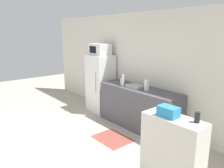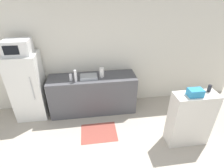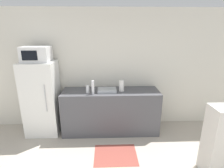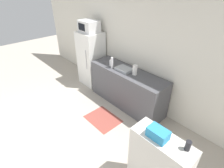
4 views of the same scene
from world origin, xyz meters
name	(u,v)px [view 4 (image 4 of 4)]	position (x,y,z in m)	size (l,w,h in m)	color
ground_plane	(23,156)	(0.00, 0.00, 0.00)	(14.00, 14.00, 0.00)	#B2A899
wall_back	(134,50)	(0.00, 2.91, 1.30)	(8.00, 0.06, 2.60)	silver
refrigerator	(91,59)	(-1.29, 2.55, 0.78)	(0.67, 0.59, 1.55)	white
microwave	(89,26)	(-1.29, 2.55, 1.70)	(0.51, 0.40, 0.30)	white
counter	(127,88)	(0.16, 2.54, 0.47)	(2.03, 0.60, 0.93)	#4C4C51
sink_basin	(124,69)	(0.08, 2.50, 0.96)	(0.38, 0.27, 0.06)	#9EA3A8
bottle_tall	(112,63)	(-0.20, 2.38, 1.07)	(0.06, 0.06, 0.27)	silver
bottle_short	(111,63)	(-0.31, 2.44, 1.01)	(0.07, 0.07, 0.16)	silver
shelf_cabinet	(157,168)	(1.94, 1.26, 0.56)	(0.79, 0.33, 1.12)	silver
basket	(158,134)	(1.87, 1.23, 1.18)	(0.25, 0.17, 0.13)	#2D8EC6
jar	(188,146)	(2.20, 1.33, 1.18)	(0.06, 0.06, 0.13)	#232328
paper_towel_roll	(135,70)	(0.39, 2.53, 1.04)	(0.11, 0.11, 0.22)	white
kitchen_rug	(103,119)	(0.22, 1.71, 0.00)	(0.76, 0.59, 0.01)	#99473D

